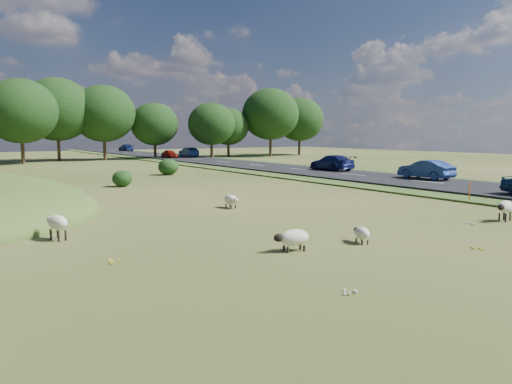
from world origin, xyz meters
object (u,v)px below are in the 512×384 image
car_3 (170,154)px  car_5 (189,152)px  sheep_2 (57,223)px  sheep_1 (231,200)px  car_1 (426,170)px  sheep_3 (505,207)px  marker_post (469,192)px  car_2 (126,148)px  car_4 (332,163)px  sheep_0 (293,238)px  sheep_4 (362,233)px

car_3 → car_5: 4.09m
sheep_2 → car_3: car_3 is taller
sheep_1 → sheep_2: sheep_2 is taller
car_3 → car_1: bearing=-85.0°
sheep_3 → marker_post: bearing=-146.0°
sheep_2 → car_2: size_ratio=0.28×
car_1 → car_4: 11.46m
sheep_3 → car_5: bearing=-115.3°
marker_post → car_4: car_4 is taller
marker_post → sheep_0: size_ratio=0.90×
car_4 → car_1: bearing=90.0°
sheep_1 → sheep_3: size_ratio=0.90×
sheep_0 → sheep_4: (2.83, -0.31, -0.10)m
car_5 → car_4: bearing=90.0°
sheep_0 → car_5: car_5 is taller
sheep_3 → sheep_1: bearing=-64.1°
marker_post → car_1: car_1 is taller
sheep_4 → car_4: (20.58, 25.18, 0.63)m
sheep_0 → car_4: (23.41, 24.87, 0.54)m
car_1 → car_5: bearing=-90.0°
sheep_0 → car_4: size_ratio=0.25×
car_4 → sheep_0: bearing=46.7°
car_2 → car_4: 64.37m
sheep_0 → sheep_4: size_ratio=1.25×
car_1 → sheep_0: bearing=29.8°
car_4 → car_5: bearing=-90.0°
marker_post → sheep_1: 13.67m
marker_post → car_4: bearing=69.4°
car_2 → car_4: size_ratio=0.93×
car_3 → car_5: bearing=21.6°
sheep_3 → sheep_4: 8.59m
car_4 → sheep_4: bearing=50.7°
sheep_4 → car_5: 62.37m
sheep_4 → car_3: 59.77m
car_2 → car_3: 32.41m
marker_post → car_4: 22.14m
sheep_3 → car_2: size_ratio=0.28×
sheep_4 → car_5: bearing=0.4°
sheep_2 → car_2: car_2 is taller
sheep_3 → car_5: 60.27m
sheep_4 → sheep_0: bearing=103.4°
car_1 → car_4: (0.00, 11.46, -0.00)m
car_5 → sheep_2: bearing=60.5°
sheep_4 → car_3: bearing=3.4°
sheep_4 → car_3: (16.78, 57.37, 0.49)m
marker_post → sheep_1: size_ratio=0.99×
sheep_2 → car_5: bearing=-44.5°
marker_post → sheep_1: marker_post is taller
car_4 → sheep_1: bearing=37.0°
car_5 → car_2: bearing=-90.0°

